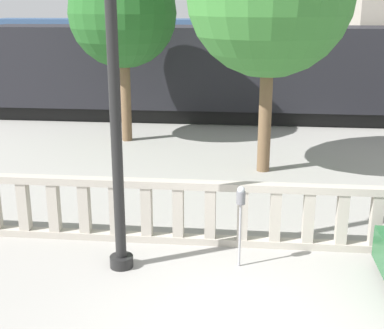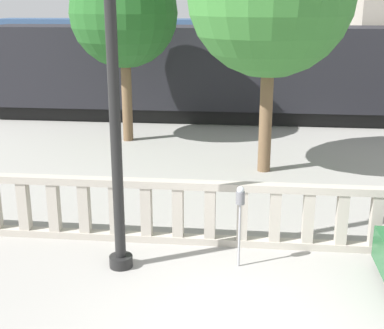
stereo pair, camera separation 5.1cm
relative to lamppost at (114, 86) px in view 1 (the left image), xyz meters
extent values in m
plane|color=gray|center=(2.08, -1.64, -3.17)|extent=(160.00, 160.00, 0.00)
cube|color=#ADA599|center=(2.08, 1.09, -3.10)|extent=(15.76, 0.24, 0.14)
cube|color=#ADA599|center=(2.08, 1.09, -1.99)|extent=(15.76, 0.24, 0.14)
cube|color=#ADA599|center=(-2.18, 1.09, -2.54)|extent=(0.20, 0.20, 0.97)
cube|color=#ADA599|center=(-1.57, 1.09, -2.54)|extent=(0.20, 0.20, 0.97)
cube|color=#ADA599|center=(-0.96, 1.09, -2.54)|extent=(0.20, 0.20, 0.97)
cube|color=#ADA599|center=(-0.35, 1.09, -2.54)|extent=(0.20, 0.20, 0.97)
cube|color=#ADA599|center=(0.26, 1.09, -2.54)|extent=(0.20, 0.20, 0.97)
cube|color=#ADA599|center=(0.87, 1.09, -2.54)|extent=(0.20, 0.20, 0.97)
cube|color=#ADA599|center=(1.47, 1.09, -2.54)|extent=(0.20, 0.20, 0.97)
cube|color=#ADA599|center=(2.08, 1.09, -2.54)|extent=(0.20, 0.20, 0.97)
cube|color=#ADA599|center=(2.69, 1.09, -2.54)|extent=(0.20, 0.20, 0.97)
cube|color=#ADA599|center=(3.30, 1.09, -2.54)|extent=(0.20, 0.20, 0.97)
cube|color=#ADA599|center=(3.91, 1.09, -2.54)|extent=(0.20, 0.20, 0.97)
cube|color=#ADA599|center=(4.52, 1.09, -2.54)|extent=(0.20, 0.20, 0.97)
cylinder|color=black|center=(0.00, 0.00, -3.07)|extent=(0.41, 0.41, 0.20)
cylinder|color=black|center=(0.00, 0.00, -0.31)|extent=(0.19, 0.19, 5.31)
cylinder|color=#99999E|center=(2.05, 0.23, -2.58)|extent=(0.04, 0.04, 1.17)
cylinder|color=slate|center=(2.05, 0.23, -1.89)|extent=(0.15, 0.15, 0.22)
sphere|color=#B2B7BC|center=(2.05, 0.23, -1.75)|extent=(0.13, 0.13, 0.13)
cube|color=black|center=(1.80, 12.62, -2.89)|extent=(19.30, 2.30, 0.55)
cube|color=black|center=(1.80, 12.62, -1.11)|extent=(19.70, 2.87, 3.01)
cube|color=black|center=(-1.13, 28.28, -2.89)|extent=(27.52, 2.41, 0.55)
cube|color=navy|center=(-1.13, 28.28, -1.22)|extent=(28.08, 3.01, 2.81)
cylinder|color=brown|center=(2.59, 5.88, -1.63)|extent=(0.34, 0.34, 3.08)
cylinder|color=brown|center=(-1.86, 8.80, -1.75)|extent=(0.33, 0.33, 2.83)
sphere|color=#235B23|center=(-1.86, 8.80, 0.94)|extent=(3.41, 3.41, 3.41)
camera|label=1|loc=(2.10, -8.28, 1.28)|focal=50.00mm
camera|label=2|loc=(2.15, -8.27, 1.28)|focal=50.00mm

